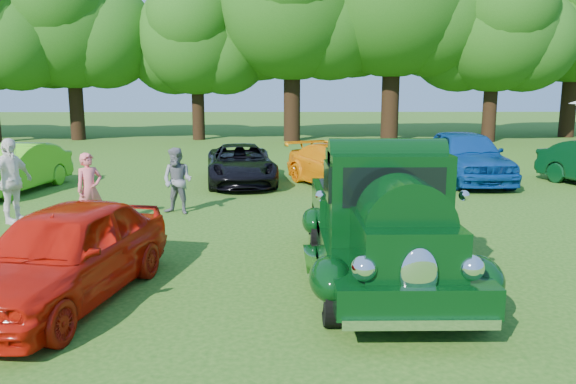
{
  "coord_description": "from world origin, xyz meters",
  "views": [
    {
      "loc": [
        -0.24,
        -8.33,
        3.0
      ],
      "look_at": [
        -0.11,
        1.77,
        1.1
      ],
      "focal_mm": 35.0,
      "sensor_mm": 36.0,
      "label": 1
    }
  ],
  "objects_px": {
    "spectator_pink": "(90,190)",
    "hero_pickup": "(381,224)",
    "back_car_black": "(241,164)",
    "spectator_grey": "(177,181)",
    "back_car_blue": "(465,156)",
    "spectator_white": "(11,181)",
    "red_convertible": "(64,253)",
    "back_car_orange": "(339,166)",
    "back_car_lime": "(13,168)"
  },
  "relations": [
    {
      "from": "spectator_pink",
      "to": "hero_pickup",
      "type": "bearing_deg",
      "value": -75.19
    },
    {
      "from": "back_car_black",
      "to": "spectator_grey",
      "type": "bearing_deg",
      "value": -112.85
    },
    {
      "from": "hero_pickup",
      "to": "back_car_blue",
      "type": "xyz_separation_m",
      "value": [
        4.31,
        9.22,
        -0.06
      ]
    },
    {
      "from": "back_car_blue",
      "to": "spectator_white",
      "type": "relative_size",
      "value": 2.56
    },
    {
      "from": "red_convertible",
      "to": "back_car_orange",
      "type": "distance_m",
      "value": 10.36
    },
    {
      "from": "spectator_white",
      "to": "spectator_pink",
      "type": "bearing_deg",
      "value": -75.09
    },
    {
      "from": "back_car_blue",
      "to": "red_convertible",
      "type": "bearing_deg",
      "value": -132.63
    },
    {
      "from": "back_car_orange",
      "to": "spectator_grey",
      "type": "distance_m",
      "value": 5.55
    },
    {
      "from": "back_car_black",
      "to": "back_car_orange",
      "type": "relative_size",
      "value": 1.01
    },
    {
      "from": "back_car_black",
      "to": "back_car_lime",
      "type": "bearing_deg",
      "value": -175.1
    },
    {
      "from": "hero_pickup",
      "to": "spectator_grey",
      "type": "height_order",
      "value": "hero_pickup"
    },
    {
      "from": "red_convertible",
      "to": "spectator_white",
      "type": "height_order",
      "value": "spectator_white"
    },
    {
      "from": "spectator_pink",
      "to": "spectator_white",
      "type": "relative_size",
      "value": 0.85
    },
    {
      "from": "red_convertible",
      "to": "back_car_lime",
      "type": "bearing_deg",
      "value": 130.16
    },
    {
      "from": "back_car_black",
      "to": "back_car_blue",
      "type": "distance_m",
      "value": 7.16
    },
    {
      "from": "back_car_lime",
      "to": "back_car_orange",
      "type": "xyz_separation_m",
      "value": [
        9.47,
        0.73,
        -0.05
      ]
    },
    {
      "from": "back_car_black",
      "to": "back_car_blue",
      "type": "bearing_deg",
      "value": -4.95
    },
    {
      "from": "hero_pickup",
      "to": "red_convertible",
      "type": "height_order",
      "value": "hero_pickup"
    },
    {
      "from": "back_car_lime",
      "to": "back_car_black",
      "type": "bearing_deg",
      "value": 20.13
    },
    {
      "from": "back_car_blue",
      "to": "spectator_pink",
      "type": "distance_m",
      "value": 11.55
    },
    {
      "from": "hero_pickup",
      "to": "back_car_orange",
      "type": "relative_size",
      "value": 1.2
    },
    {
      "from": "back_car_blue",
      "to": "spectator_white",
      "type": "height_order",
      "value": "spectator_white"
    },
    {
      "from": "hero_pickup",
      "to": "back_car_orange",
      "type": "height_order",
      "value": "hero_pickup"
    },
    {
      "from": "back_car_orange",
      "to": "spectator_grey",
      "type": "xyz_separation_m",
      "value": [
        -4.21,
        -3.62,
        0.16
      ]
    },
    {
      "from": "back_car_lime",
      "to": "back_car_black",
      "type": "height_order",
      "value": "back_car_lime"
    },
    {
      "from": "red_convertible",
      "to": "spectator_white",
      "type": "xyz_separation_m",
      "value": [
        -2.93,
        4.68,
        0.25
      ]
    },
    {
      "from": "back_car_orange",
      "to": "back_car_lime",
      "type": "bearing_deg",
      "value": 158.04
    },
    {
      "from": "hero_pickup",
      "to": "spectator_grey",
      "type": "xyz_separation_m",
      "value": [
        -4.03,
        4.68,
        -0.1
      ]
    },
    {
      "from": "back_car_black",
      "to": "spectator_pink",
      "type": "xyz_separation_m",
      "value": [
        -2.89,
        -5.42,
        0.19
      ]
    },
    {
      "from": "spectator_pink",
      "to": "spectator_grey",
      "type": "relative_size",
      "value": 1.01
    },
    {
      "from": "spectator_grey",
      "to": "spectator_white",
      "type": "bearing_deg",
      "value": -146.52
    },
    {
      "from": "red_convertible",
      "to": "hero_pickup",
      "type": "bearing_deg",
      "value": 22.12
    },
    {
      "from": "back_car_lime",
      "to": "spectator_white",
      "type": "xyz_separation_m",
      "value": [
        1.74,
        -3.77,
        0.26
      ]
    },
    {
      "from": "back_car_orange",
      "to": "back_car_blue",
      "type": "height_order",
      "value": "back_car_blue"
    },
    {
      "from": "spectator_white",
      "to": "back_car_blue",
      "type": "bearing_deg",
      "value": -42.24
    },
    {
      "from": "back_car_lime",
      "to": "back_car_blue",
      "type": "distance_m",
      "value": 13.7
    },
    {
      "from": "back_car_black",
      "to": "red_convertible",
      "type": "bearing_deg",
      "value": -107.47
    },
    {
      "from": "back_car_lime",
      "to": "spectator_pink",
      "type": "distance_m",
      "value": 5.38
    },
    {
      "from": "back_car_lime",
      "to": "red_convertible",
      "type": "bearing_deg",
      "value": -53.04
    },
    {
      "from": "spectator_pink",
      "to": "spectator_white",
      "type": "bearing_deg",
      "value": 128.14
    },
    {
      "from": "red_convertible",
      "to": "spectator_white",
      "type": "bearing_deg",
      "value": 133.31
    },
    {
      "from": "back_car_blue",
      "to": "spectator_pink",
      "type": "height_order",
      "value": "back_car_blue"
    },
    {
      "from": "spectator_white",
      "to": "back_car_black",
      "type": "bearing_deg",
      "value": -19.28
    },
    {
      "from": "back_car_lime",
      "to": "back_car_blue",
      "type": "height_order",
      "value": "back_car_blue"
    },
    {
      "from": "back_car_black",
      "to": "spectator_pink",
      "type": "relative_size",
      "value": 2.75
    },
    {
      "from": "hero_pickup",
      "to": "back_car_lime",
      "type": "xyz_separation_m",
      "value": [
        -9.29,
        7.56,
        -0.2
      ]
    },
    {
      "from": "back_car_lime",
      "to": "back_car_black",
      "type": "distance_m",
      "value": 6.6
    },
    {
      "from": "hero_pickup",
      "to": "back_car_black",
      "type": "distance_m",
      "value": 9.38
    },
    {
      "from": "hero_pickup",
      "to": "back_car_orange",
      "type": "distance_m",
      "value": 8.3
    },
    {
      "from": "back_car_black",
      "to": "spectator_white",
      "type": "height_order",
      "value": "spectator_white"
    }
  ]
}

